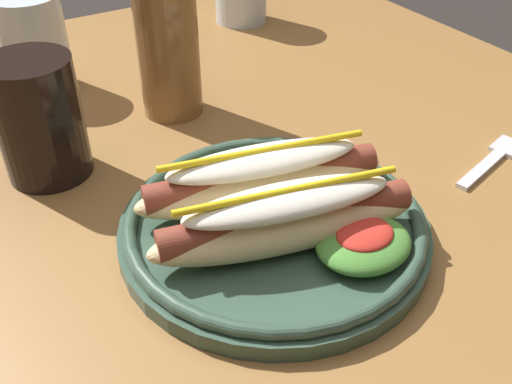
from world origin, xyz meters
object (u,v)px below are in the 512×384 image
(extra_cup, at_px, (34,44))
(soda_cup, at_px, (39,119))
(fork, at_px, (494,158))
(hot_dog_plate, at_px, (278,215))
(glass_bottle, at_px, (166,31))

(extra_cup, bearing_deg, soda_cup, -103.00)
(fork, bearing_deg, hot_dog_plate, 161.54)
(hot_dog_plate, bearing_deg, glass_bottle, 85.44)
(hot_dog_plate, distance_m, extra_cup, 0.41)
(soda_cup, xyz_separation_m, extra_cup, (0.04, 0.19, -0.00))
(soda_cup, xyz_separation_m, glass_bottle, (0.16, 0.05, 0.04))
(fork, height_order, glass_bottle, glass_bottle)
(fork, xyz_separation_m, soda_cup, (-0.40, 0.22, 0.06))
(hot_dog_plate, bearing_deg, fork, -3.42)
(extra_cup, bearing_deg, glass_bottle, -49.97)
(extra_cup, bearing_deg, hot_dog_plate, -76.41)
(fork, relative_size, soda_cup, 0.99)
(soda_cup, bearing_deg, extra_cup, 77.00)
(fork, xyz_separation_m, extra_cup, (-0.36, 0.41, 0.06))
(soda_cup, bearing_deg, glass_bottle, 17.92)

